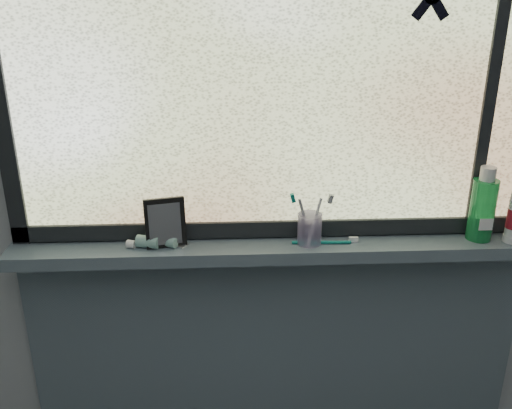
{
  "coord_description": "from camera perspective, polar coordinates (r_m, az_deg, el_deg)",
  "views": [
    {
      "loc": [
        -0.15,
        -0.31,
        1.77
      ],
      "look_at": [
        -0.08,
        1.05,
        1.22
      ],
      "focal_mm": 40.0,
      "sensor_mm": 36.0,
      "label": 1
    }
  ],
  "objects": [
    {
      "name": "window_pane",
      "position": [
        1.62,
        2.47,
        13.4
      ],
      "size": [
        1.5,
        0.01,
        1.0
      ],
      "primitive_type": "cube",
      "color": "silver",
      "rests_on": "wall_back"
    },
    {
      "name": "toothpaste_tube",
      "position": [
        1.71,
        -10.02,
        -3.67
      ],
      "size": [
        0.21,
        0.11,
        0.04
      ],
      "primitive_type": null,
      "rotation": [
        0.0,
        0.0,
        -0.34
      ],
      "color": "silver",
      "rests_on": "windowsill"
    },
    {
      "name": "vanity_mirror",
      "position": [
        1.7,
        -9.07,
        -1.82
      ],
      "size": [
        0.13,
        0.08,
        0.15
      ],
      "primitive_type": "cube",
      "rotation": [
        0.0,
        0.0,
        0.22
      ],
      "color": "black",
      "rests_on": "windowsill"
    },
    {
      "name": "wall_back",
      "position": [
        1.71,
        2.25,
        4.18
      ],
      "size": [
        3.0,
        0.01,
        2.5
      ],
      "primitive_type": "cube",
      "color": "#9EA3A8",
      "rests_on": "ground"
    },
    {
      "name": "sill_apron",
      "position": [
        2.06,
        1.97,
        -16.6
      ],
      "size": [
        1.62,
        0.02,
        0.98
      ],
      "primitive_type": "cube",
      "color": "#4F5F6A",
      "rests_on": "floor"
    },
    {
      "name": "toothbrush_cup",
      "position": [
        1.71,
        5.38,
        -2.44
      ],
      "size": [
        0.07,
        0.07,
        0.1
      ],
      "primitive_type": "cylinder",
      "rotation": [
        0.0,
        0.0,
        -0.01
      ],
      "color": "#AF9ACC",
      "rests_on": "windowsill"
    },
    {
      "name": "windowsill",
      "position": [
        1.73,
        2.34,
        -4.49
      ],
      "size": [
        1.62,
        0.14,
        0.04
      ],
      "primitive_type": "cube",
      "color": "#4F5F6A",
      "rests_on": "wall_back"
    },
    {
      "name": "mouthwash_bottle",
      "position": [
        1.84,
        21.78,
        0.09
      ],
      "size": [
        0.1,
        0.1,
        0.19
      ],
      "primitive_type": "cylinder",
      "rotation": [
        0.0,
        0.0,
        0.32
      ],
      "color": "green",
      "rests_on": "windowsill"
    },
    {
      "name": "toothbrush_lying",
      "position": [
        1.73,
        6.56,
        -3.7
      ],
      "size": [
        0.22,
        0.03,
        0.01
      ],
      "primitive_type": null,
      "rotation": [
        0.0,
        0.0,
        -0.04
      ],
      "color": "#0E7F6F",
      "rests_on": "windowsill"
    },
    {
      "name": "frame_mullion",
      "position": [
        1.78,
        22.65,
        12.54
      ],
      "size": [
        0.03,
        0.03,
        1.0
      ],
      "primitive_type": "cube",
      "color": "black",
      "rests_on": "wall_back"
    },
    {
      "name": "frame_bottom",
      "position": [
        1.75,
        2.23,
        -2.33
      ],
      "size": [
        1.6,
        0.03,
        0.05
      ],
      "primitive_type": "cube",
      "color": "black",
      "rests_on": "windowsill"
    }
  ]
}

